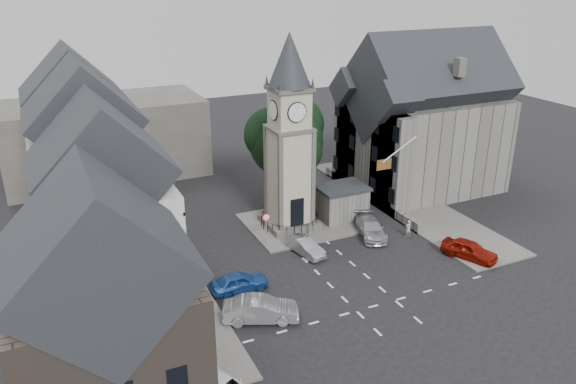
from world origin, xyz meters
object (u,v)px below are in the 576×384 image
clock_tower (289,135)px  stone_shelter (341,202)px  pedestrian (408,229)px  car_west_blue (239,282)px  car_east_red (469,250)px

clock_tower → stone_shelter: 8.15m
clock_tower → pedestrian: clock_tower is taller
car_west_blue → car_east_red: car_east_red is taller
car_west_blue → pedestrian: 15.62m
pedestrian → clock_tower: bearing=-37.1°
car_east_red → pedestrian: 5.39m
clock_tower → car_west_blue: size_ratio=4.06×
pedestrian → stone_shelter: bearing=-60.1°
car_west_blue → pedestrian: size_ratio=2.69×
stone_shelter → car_east_red: bearing=-63.6°
clock_tower → car_west_blue: (-7.50, -7.94, -7.44)m
clock_tower → pedestrian: bearing=-36.8°
clock_tower → car_west_blue: clock_tower is taller
car_west_blue → car_east_red: size_ratio=0.94×
stone_shelter → pedestrian: stone_shelter is taller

